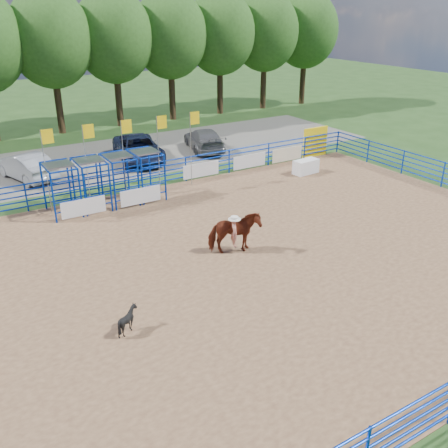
{
  "coord_description": "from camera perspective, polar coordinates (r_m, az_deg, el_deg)",
  "views": [
    {
      "loc": [
        -9.75,
        -15.1,
        9.68
      ],
      "look_at": [
        0.11,
        1.0,
        1.3
      ],
      "focal_mm": 40.0,
      "sensor_mm": 36.0,
      "label": 1
    }
  ],
  "objects": [
    {
      "name": "car_b",
      "position": [
        32.11,
        -21.73,
        6.17
      ],
      "size": [
        3.01,
        5.09,
        1.58
      ],
      "primitive_type": "imported",
      "rotation": [
        0.0,
        0.0,
        3.44
      ],
      "color": "gray",
      "rests_on": "gravel_strip"
    },
    {
      "name": "announcer_table",
      "position": [
        31.35,
        9.33,
        6.5
      ],
      "size": [
        1.67,
        0.89,
        0.86
      ],
      "primitive_type": "cube",
      "rotation": [
        0.0,
        0.0,
        0.09
      ],
      "color": "white",
      "rests_on": "arena_dirt"
    },
    {
      "name": "chute_assembly",
      "position": [
        26.56,
        -12.69,
        4.85
      ],
      "size": [
        19.32,
        2.41,
        4.2
      ],
      "color": "#0831B0",
      "rests_on": "ground"
    },
    {
      "name": "treeline",
      "position": [
        42.29,
        -19.32,
        19.8
      ],
      "size": [
        56.4,
        6.4,
        11.24
      ],
      "color": "#3F2B19",
      "rests_on": "ground"
    },
    {
      "name": "gravel_strip",
      "position": [
        34.91,
        -14.13,
        7.12
      ],
      "size": [
        40.0,
        10.0,
        0.01
      ],
      "primitive_type": "cube",
      "color": "#65625A",
      "rests_on": "ground"
    },
    {
      "name": "arena_dirt",
      "position": [
        20.41,
        1.2,
        -4.35
      ],
      "size": [
        30.0,
        20.0,
        0.02
      ],
      "primitive_type": "cube",
      "color": "#8B6645",
      "rests_on": "ground"
    },
    {
      "name": "horse_and_rider",
      "position": [
        20.75,
        1.19,
        -0.92
      ],
      "size": [
        2.34,
        1.59,
        2.26
      ],
      "color": "maroon",
      "rests_on": "arena_dirt"
    },
    {
      "name": "ground",
      "position": [
        20.42,
        1.2,
        -4.38
      ],
      "size": [
        120.0,
        120.0,
        0.0
      ],
      "primitive_type": "plane",
      "color": "#2F5020",
      "rests_on": "ground"
    },
    {
      "name": "car_c",
      "position": [
        34.01,
        -9.74,
        8.49
      ],
      "size": [
        3.7,
        6.21,
        1.62
      ],
      "primitive_type": "imported",
      "rotation": [
        0.0,
        0.0,
        -0.18
      ],
      "color": "#141A32",
      "rests_on": "gravel_strip"
    },
    {
      "name": "car_d",
      "position": [
        36.07,
        -2.27,
        9.61
      ],
      "size": [
        3.45,
        5.6,
        1.52
      ],
      "primitive_type": "imported",
      "rotation": [
        0.0,
        0.0,
        2.87
      ],
      "color": "#565558",
      "rests_on": "gravel_strip"
    },
    {
      "name": "perimeter_fence",
      "position": [
        20.07,
        1.22,
        -2.49
      ],
      "size": [
        30.1,
        20.1,
        1.5
      ],
      "color": "#0831B0",
      "rests_on": "ground"
    },
    {
      "name": "calf",
      "position": [
        16.45,
        -10.93,
        -10.71
      ],
      "size": [
        0.89,
        0.82,
        0.86
      ],
      "primitive_type": "imported",
      "rotation": [
        0.0,
        0.0,
        1.4
      ],
      "color": "black",
      "rests_on": "arena_dirt"
    }
  ]
}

